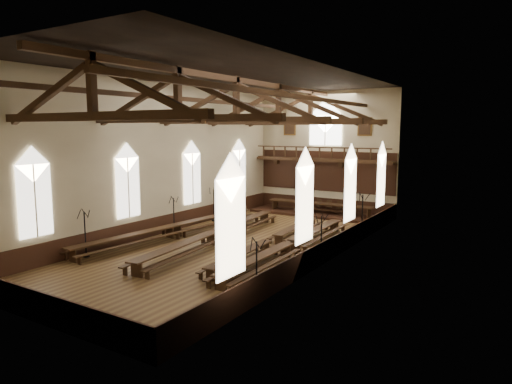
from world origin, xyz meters
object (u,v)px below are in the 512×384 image
Objects in this scene: candelabrum_right_near at (257,280)px; candelabrum_right_mid at (321,246)px; refectory_row_b at (215,234)px; candelabrum_left_near at (86,242)px; candelabrum_left_far at (214,211)px; candelabrum_right_far at (362,223)px; candelabrum_left_mid at (174,221)px; dais at (319,214)px; refectory_row_a at (174,228)px; high_table at (320,204)px; refectory_row_d at (290,245)px; refectory_row_c at (272,240)px.

candelabrum_right_mid is (-0.00, 6.49, -0.00)m from candelabrum_right_near.
candelabrum_left_near reaches higher than refectory_row_b.
candelabrum_left_far is 11.17m from candelabrum_right_far.
dais is at bearing 61.68° from candelabrum_left_mid.
high_table is (4.87, 11.85, 0.31)m from refectory_row_a.
refectory_row_b is at bearing -135.78° from candelabrum_right_far.
refectory_row_d is 11.20m from candelabrum_left_near.
candelabrum_right_near is (10.15, -6.25, 0.18)m from refectory_row_a.
refectory_row_d is (5.01, 0.34, -0.05)m from refectory_row_b.
refectory_row_a is at bearing -177.45° from refectory_row_d.
candelabrum_right_near reaches higher than refectory_row_d.
candelabrum_left_mid is 13.28m from candelabrum_right_near.
refectory_row_b is 9.65m from candelabrum_right_far.
refectory_row_a is at bearing -80.15° from candelabrum_left_far.
refectory_row_c is at bearing 115.43° from candelabrum_right_near.
candelabrum_left_far is at bearing 149.17° from refectory_row_c.
candelabrum_right_far is at bearing 6.59° from candelabrum_left_far.
candelabrum_right_far is (5.28, -5.09, 0.77)m from dais.
candelabrum_right_near reaches higher than high_table.
candelabrum_left_mid is (-5.82, -10.80, -0.15)m from high_table.
refectory_row_b is at bearing 137.76° from candelabrum_right_near.
candelabrum_left_mid is (-7.72, 0.18, 0.26)m from refectory_row_c.
refectory_row_b is 6.08× the size of candelabrum_left_mid.
candelabrum_right_near is at bearing -31.62° from refectory_row_a.
refectory_row_d is at bearing -73.59° from dais.
refectory_row_d reaches higher than refectory_row_c.
refectory_row_d is 1.92m from candelabrum_right_mid.
dais is 18.80m from candelabrum_left_near.
candelabrum_left_far is at bearing 127.56° from refectory_row_b.
refectory_row_d is at bearing -4.24° from candelabrum_left_mid.
candelabrum_left_near reaches higher than candelabrum_right_near.
candelabrum_right_far reaches higher than candelabrum_right_mid.
high_table is at bearing 114.47° from candelabrum_right_mid.
refectory_row_a is 8.26m from refectory_row_d.
candelabrum_left_near is (-9.20, -6.38, 0.26)m from refectory_row_d.
candelabrum_left_mid is at bearing 166.30° from refectory_row_b.
candelabrum_right_far is at bearing -43.97° from high_table.
candelabrum_right_mid is (5.28, -11.60, -0.13)m from high_table.
candelabrum_right_near is at bearing -73.98° from refectory_row_d.
candelabrum_right_far is (3.38, 5.89, 0.38)m from refectory_row_c.
refectory_row_d is 11.98m from dais.
refectory_row_a is at bearing -179.50° from refectory_row_b.
candelabrum_left_far reaches higher than refectory_row_d.
candelabrum_left_near is (-4.19, -6.04, 0.22)m from refectory_row_b.
candelabrum_right_mid is at bearing 90.00° from candelabrum_right_near.
candelabrum_right_mid is (11.10, -5.23, -0.01)m from candelabrum_left_far.
candelabrum_left_near is 1.07× the size of candelabrum_left_mid.
refectory_row_b reaches higher than refectory_row_d.
candelabrum_right_near is 13.00m from candelabrum_right_far.
refectory_row_c is 1.57m from refectory_row_d.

